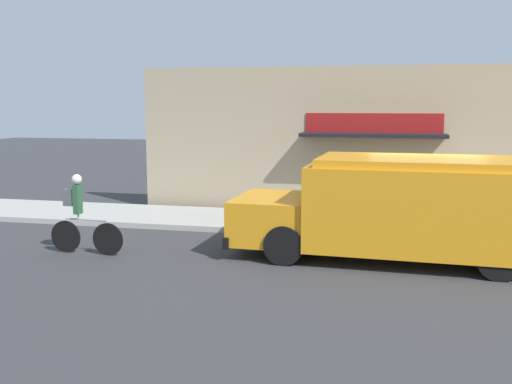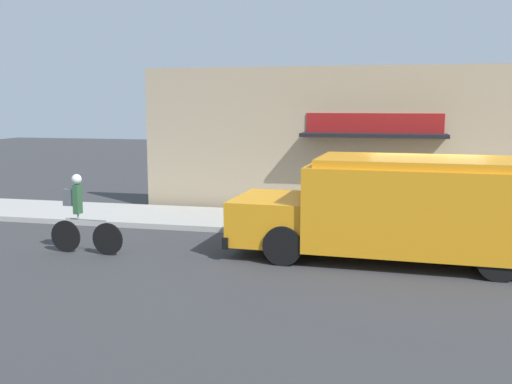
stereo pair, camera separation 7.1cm
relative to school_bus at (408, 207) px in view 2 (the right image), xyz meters
The scene contains 6 objects.
ground_plane 2.04m from the school_bus, 76.30° to the left, with size 70.00×70.00×0.00m, color #38383A.
sidewalk 3.22m from the school_bus, 82.36° to the left, with size 28.00×2.71×0.14m.
storefront 4.86m from the school_bus, 85.64° to the left, with size 16.29×0.98×4.26m.
school_bus is the anchor object (origin of this frame).
cyclist 6.92m from the school_bus, behind, with size 1.72×0.22×1.73m.
trash_bin 3.11m from the school_bus, 99.00° to the left, with size 0.50×0.50×0.79m.
Camera 2 is at (-0.65, -14.11, 3.25)m, focal length 42.00 mm.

